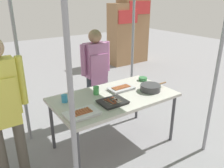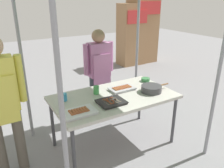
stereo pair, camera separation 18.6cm
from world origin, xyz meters
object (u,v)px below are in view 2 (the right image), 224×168
(tray_pork_links, at_px, (79,112))
(drink_cup_by_wok, at_px, (96,90))
(tray_grilled_sausages, at_px, (122,89))
(tray_meat_skewers, at_px, (111,102))
(cooking_wok, at_px, (151,88))
(stall_table, at_px, (114,99))
(neighbor_stall_left, at_px, (142,29))
(neighbor_stall_right, at_px, (131,35))
(customer_nearby, at_px, (1,98))
(condiment_bowl, at_px, (145,80))
(vendor_woman, at_px, (99,68))
(drink_cup_near_edge, at_px, (64,97))

(tray_pork_links, distance_m, drink_cup_by_wok, 0.57)
(tray_grilled_sausages, distance_m, tray_meat_skewers, 0.45)
(tray_pork_links, bearing_deg, cooking_wok, 4.01)
(tray_grilled_sausages, bearing_deg, stall_table, -150.20)
(tray_grilled_sausages, bearing_deg, tray_pork_links, -156.95)
(tray_pork_links, bearing_deg, neighbor_stall_left, 44.52)
(drink_cup_by_wok, distance_m, neighbor_stall_right, 4.11)
(stall_table, height_order, neighbor_stall_right, neighbor_stall_right)
(customer_nearby, bearing_deg, condiment_bowl, 2.44)
(neighbor_stall_left, bearing_deg, condiment_bowl, -126.72)
(condiment_bowl, relative_size, customer_nearby, 0.08)
(condiment_bowl, bearing_deg, vendor_woman, 132.08)
(customer_nearby, bearing_deg, neighbor_stall_right, 38.86)
(condiment_bowl, distance_m, drink_cup_near_edge, 1.31)
(tray_meat_skewers, xyz_separation_m, neighbor_stall_left, (3.14, 3.47, 0.27))
(drink_cup_near_edge, xyz_separation_m, customer_nearby, (-0.70, -0.05, 0.17))
(stall_table, bearing_deg, cooking_wok, -15.59)
(neighbor_stall_right, bearing_deg, condiment_bowl, -121.47)
(tray_grilled_sausages, distance_m, neighbor_stall_left, 4.25)
(neighbor_stall_left, bearing_deg, drink_cup_near_edge, -139.22)
(neighbor_stall_left, bearing_deg, tray_pork_links, -135.48)
(drink_cup_by_wok, height_order, neighbor_stall_left, neighbor_stall_left)
(cooking_wok, bearing_deg, neighbor_stall_right, 58.98)
(condiment_bowl, bearing_deg, tray_pork_links, -160.88)
(tray_pork_links, xyz_separation_m, drink_cup_by_wok, (0.42, 0.39, 0.04))
(drink_cup_by_wok, distance_m, customer_nearby, 1.15)
(tray_grilled_sausages, relative_size, tray_meat_skewers, 1.08)
(tray_grilled_sausages, distance_m, condiment_bowl, 0.51)
(tray_pork_links, distance_m, customer_nearby, 0.83)
(stall_table, bearing_deg, condiment_bowl, 17.90)
(tray_pork_links, relative_size, customer_nearby, 0.23)
(neighbor_stall_right, bearing_deg, tray_meat_skewers, -128.21)
(tray_meat_skewers, relative_size, vendor_woman, 0.22)
(tray_grilled_sausages, distance_m, drink_cup_near_edge, 0.82)
(neighbor_stall_left, distance_m, neighbor_stall_right, 0.47)
(tray_meat_skewers, xyz_separation_m, drink_cup_by_wok, (-0.03, 0.35, 0.04))
(tray_grilled_sausages, height_order, tray_pork_links, tray_pork_links)
(stall_table, xyz_separation_m, condiment_bowl, (0.70, 0.23, 0.08))
(tray_grilled_sausages, relative_size, neighbor_stall_right, 0.20)
(stall_table, distance_m, vendor_woman, 0.83)
(stall_table, relative_size, customer_nearby, 0.98)
(neighbor_stall_right, bearing_deg, vendor_woman, -133.77)
(stall_table, height_order, tray_meat_skewers, tray_meat_skewers)
(vendor_woman, xyz_separation_m, neighbor_stall_left, (2.80, 2.51, 0.16))
(stall_table, distance_m, tray_grilled_sausages, 0.24)
(customer_nearby, distance_m, neighbor_stall_left, 5.34)
(tray_meat_skewers, bearing_deg, tray_grilled_sausages, 39.92)
(tray_grilled_sausages, relative_size, cooking_wok, 0.81)
(stall_table, height_order, tray_grilled_sausages, tray_grilled_sausages)
(customer_nearby, bearing_deg, vendor_woman, 23.33)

